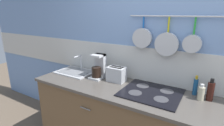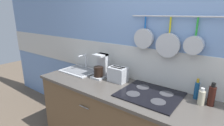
% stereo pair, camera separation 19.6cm
% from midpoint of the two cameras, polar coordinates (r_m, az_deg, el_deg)
% --- Properties ---
extents(wall_back, '(7.20, 0.16, 2.60)m').
position_cam_midpoint_polar(wall_back, '(2.01, 19.17, 2.52)').
color(wall_back, '#7293C6').
rests_on(wall_back, ground_plane).
extents(countertop, '(3.29, 0.65, 0.03)m').
position_cam_midpoint_polar(countertop, '(1.81, 15.37, -12.09)').
color(countertop, '#4C4742').
rests_on(countertop, cabinet_base).
extents(sink_basin, '(0.51, 0.37, 0.23)m').
position_cam_midpoint_polar(sink_basin, '(2.56, -14.01, -2.62)').
color(sink_basin, '#B7BABF').
rests_on(sink_basin, countertop).
extents(coffee_maker, '(0.16, 0.21, 0.31)m').
position_cam_midpoint_polar(coffee_maker, '(2.27, -6.81, -1.65)').
color(coffee_maker, '#B7BABF').
rests_on(coffee_maker, countertop).
extents(toaster, '(0.24, 0.15, 0.18)m').
position_cam_midpoint_polar(toaster, '(2.15, -1.13, -3.70)').
color(toaster, '#B7BABF').
rests_on(toaster, countertop).
extents(cooktop, '(0.61, 0.53, 0.01)m').
position_cam_midpoint_polar(cooktop, '(1.89, 9.74, -9.55)').
color(cooktop, black).
rests_on(cooktop, countertop).
extents(bottle_olive_oil, '(0.04, 0.04, 0.21)m').
position_cam_midpoint_polar(bottle_olive_oil, '(1.96, 23.04, -7.10)').
color(bottle_olive_oil, navy).
rests_on(bottle_olive_oil, countertop).
extents(bottle_hot_sauce, '(0.06, 0.06, 0.16)m').
position_cam_midpoint_polar(bottle_hot_sauce, '(1.87, 24.47, -8.99)').
color(bottle_hot_sauce, '#BFB799').
rests_on(bottle_hot_sauce, countertop).
extents(bottle_dish_soap, '(0.06, 0.06, 0.22)m').
position_cam_midpoint_polar(bottle_dish_soap, '(1.89, 26.95, -8.20)').
color(bottle_dish_soap, '#33140F').
rests_on(bottle_dish_soap, countertop).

